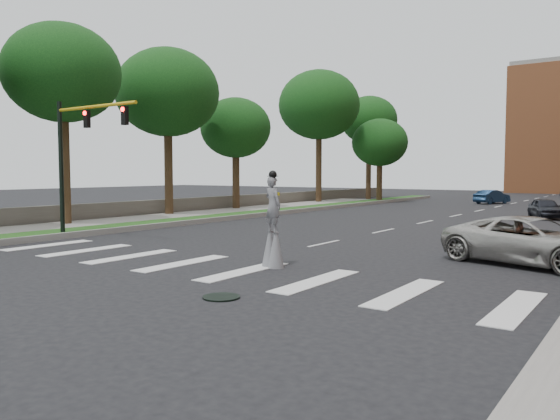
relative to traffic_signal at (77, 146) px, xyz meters
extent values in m
plane|color=black|center=(9.78, -3.00, -4.15)|extent=(160.00, 160.00, 0.00)
cube|color=#194413|center=(-1.72, 17.00, -4.03)|extent=(2.00, 60.00, 0.25)
cube|color=gray|center=(-0.67, 17.00, -4.01)|extent=(0.20, 60.00, 0.28)
cube|color=gray|center=(-4.72, 7.00, -4.06)|extent=(4.00, 60.00, 0.18)
cube|color=#544F48|center=(-7.22, 19.00, -3.60)|extent=(0.50, 56.00, 1.10)
cylinder|color=black|center=(12.78, -5.00, -4.13)|extent=(0.90, 0.90, 0.04)
cylinder|color=black|center=(-1.22, 0.00, -1.05)|extent=(0.20, 0.20, 6.20)
cylinder|color=gold|center=(1.38, 0.00, 1.65)|extent=(5.20, 0.14, 0.14)
cube|color=black|center=(0.78, 0.00, 1.15)|extent=(0.28, 0.18, 0.75)
cylinder|color=#FF0C0C|center=(0.78, -0.10, 1.40)|extent=(0.18, 0.06, 0.18)
cube|color=black|center=(3.28, 0.00, 1.15)|extent=(0.28, 0.18, 0.75)
cylinder|color=#FF0C0C|center=(3.28, -0.10, 1.40)|extent=(0.18, 0.06, 0.18)
cylinder|color=#352415|center=(11.48, -0.90, -3.61)|extent=(0.07, 0.07, 1.09)
cylinder|color=#352415|center=(11.17, -0.80, -3.61)|extent=(0.07, 0.07, 1.09)
cone|color=#5E5E63|center=(11.48, -0.90, -3.47)|extent=(0.52, 0.52, 1.36)
cone|color=#5E5E63|center=(11.17, -0.80, -3.47)|extent=(0.52, 0.52, 1.36)
imported|color=#5E5E63|center=(11.33, -0.85, -2.17)|extent=(0.75, 0.60, 1.79)
sphere|color=black|center=(11.33, -0.85, -1.22)|extent=(0.26, 0.26, 0.26)
cylinder|color=black|center=(11.33, -0.85, -1.27)|extent=(0.34, 0.34, 0.02)
cube|color=yellow|center=(11.37, -0.72, -1.68)|extent=(0.22, 0.05, 0.10)
imported|color=#ADAAA3|center=(18.01, 4.24, -3.37)|extent=(6.16, 4.15, 1.57)
imported|color=black|center=(15.24, 24.06, -3.49)|extent=(2.97, 4.19, 1.32)
imported|color=#152C4B|center=(8.21, 39.17, -3.50)|extent=(2.70, 4.21, 1.31)
cylinder|color=#352415|center=(-5.50, 3.03, -0.75)|extent=(0.56, 0.56, 6.80)
ellipsoid|color=black|center=(-5.50, 3.03, 4.21)|extent=(6.26, 6.26, 5.32)
cylinder|color=#352415|center=(-6.06, 11.25, -0.85)|extent=(0.56, 0.56, 6.60)
ellipsoid|color=black|center=(-6.06, 11.25, 4.19)|extent=(6.94, 6.94, 5.90)
cylinder|color=#352415|center=(-6.05, 18.38, -1.61)|extent=(0.56, 0.56, 5.07)
ellipsoid|color=black|center=(-6.05, 18.38, 2.30)|extent=(5.50, 5.50, 4.68)
cylinder|color=#352415|center=(-5.54, 30.15, -0.43)|extent=(0.56, 0.56, 7.43)
ellipsoid|color=black|center=(-5.54, 30.15, 5.21)|extent=(7.70, 7.70, 6.55)
cylinder|color=#352415|center=(-5.39, 40.66, -0.56)|extent=(0.56, 0.56, 7.18)
ellipsoid|color=black|center=(-5.39, 40.66, 4.59)|extent=(6.21, 6.21, 5.28)
cylinder|color=#352415|center=(-1.56, 35.18, -1.88)|extent=(0.56, 0.56, 4.54)
ellipsoid|color=black|center=(-1.56, 35.18, 1.76)|extent=(5.50, 5.50, 4.68)
camera|label=1|loc=(21.31, -14.75, -1.14)|focal=35.00mm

